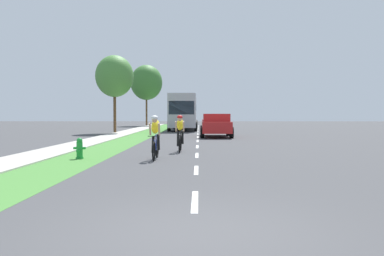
{
  "coord_description": "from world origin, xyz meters",
  "views": [
    {
      "loc": [
        0.07,
        -5.16,
        1.63
      ],
      "look_at": [
        -0.31,
        16.7,
        0.83
      ],
      "focal_mm": 36.16,
      "sensor_mm": 36.0,
      "label": 1
    }
  ],
  "objects_px": {
    "cyclist_lead": "(155,137)",
    "pickup_red": "(216,125)",
    "fire_hydrant_green": "(80,149)",
    "street_tree_near": "(115,76)",
    "bus_silver": "(184,111)",
    "street_tree_far": "(146,83)",
    "cyclist_trailing": "(180,133)"
  },
  "relations": [
    {
      "from": "cyclist_lead",
      "to": "street_tree_far",
      "type": "xyz_separation_m",
      "value": [
        -5.58,
        38.86,
        5.09
      ]
    },
    {
      "from": "pickup_red",
      "to": "street_tree_far",
      "type": "bearing_deg",
      "value": 108.29
    },
    {
      "from": "fire_hydrant_green",
      "to": "street_tree_near",
      "type": "xyz_separation_m",
      "value": [
        -2.84,
        18.96,
        4.45
      ]
    },
    {
      "from": "cyclist_trailing",
      "to": "street_tree_far",
      "type": "distance_m",
      "value": 36.9
    },
    {
      "from": "fire_hydrant_green",
      "to": "pickup_red",
      "type": "height_order",
      "value": "pickup_red"
    },
    {
      "from": "cyclist_lead",
      "to": "cyclist_trailing",
      "type": "xyz_separation_m",
      "value": [
        0.75,
        2.86,
        0.0
      ]
    },
    {
      "from": "cyclist_trailing",
      "to": "bus_silver",
      "type": "xyz_separation_m",
      "value": [
        -0.72,
        23.11,
        1.17
      ]
    },
    {
      "from": "bus_silver",
      "to": "street_tree_near",
      "type": "xyz_separation_m",
      "value": [
        -5.65,
        -6.89,
        2.84
      ]
    },
    {
      "from": "street_tree_far",
      "to": "bus_silver",
      "type": "bearing_deg",
      "value": -66.49
    },
    {
      "from": "cyclist_trailing",
      "to": "cyclist_lead",
      "type": "bearing_deg",
      "value": -104.69
    },
    {
      "from": "cyclist_lead",
      "to": "bus_silver",
      "type": "height_order",
      "value": "bus_silver"
    },
    {
      "from": "cyclist_lead",
      "to": "street_tree_near",
      "type": "xyz_separation_m",
      "value": [
        -5.62,
        19.08,
        4.01
      ]
    },
    {
      "from": "fire_hydrant_green",
      "to": "street_tree_near",
      "type": "bearing_deg",
      "value": 98.52
    },
    {
      "from": "pickup_red",
      "to": "street_tree_near",
      "type": "bearing_deg",
      "value": 146.79
    },
    {
      "from": "cyclist_trailing",
      "to": "pickup_red",
      "type": "height_order",
      "value": "pickup_red"
    },
    {
      "from": "fire_hydrant_green",
      "to": "street_tree_far",
      "type": "xyz_separation_m",
      "value": [
        -2.8,
        38.74,
        5.53
      ]
    },
    {
      "from": "fire_hydrant_green",
      "to": "street_tree_near",
      "type": "relative_size",
      "value": 0.12
    },
    {
      "from": "fire_hydrant_green",
      "to": "cyclist_lead",
      "type": "distance_m",
      "value": 2.81
    },
    {
      "from": "fire_hydrant_green",
      "to": "pickup_red",
      "type": "bearing_deg",
      "value": 67.59
    },
    {
      "from": "fire_hydrant_green",
      "to": "street_tree_far",
      "type": "distance_m",
      "value": 39.23
    },
    {
      "from": "bus_silver",
      "to": "street_tree_far",
      "type": "bearing_deg",
      "value": 113.51
    },
    {
      "from": "cyclist_lead",
      "to": "pickup_red",
      "type": "height_order",
      "value": "pickup_red"
    },
    {
      "from": "cyclist_lead",
      "to": "street_tree_far",
      "type": "bearing_deg",
      "value": 98.17
    },
    {
      "from": "cyclist_trailing",
      "to": "street_tree_far",
      "type": "xyz_separation_m",
      "value": [
        -6.33,
        36.0,
        5.09
      ]
    },
    {
      "from": "street_tree_far",
      "to": "fire_hydrant_green",
      "type": "bearing_deg",
      "value": -85.86
    },
    {
      "from": "bus_silver",
      "to": "street_tree_far",
      "type": "xyz_separation_m",
      "value": [
        -5.61,
        12.89,
        3.92
      ]
    },
    {
      "from": "cyclist_lead",
      "to": "bus_silver",
      "type": "relative_size",
      "value": 0.15
    },
    {
      "from": "bus_silver",
      "to": "street_tree_near",
      "type": "height_order",
      "value": "street_tree_near"
    },
    {
      "from": "fire_hydrant_green",
      "to": "bus_silver",
      "type": "distance_m",
      "value": 26.05
    },
    {
      "from": "fire_hydrant_green",
      "to": "cyclist_lead",
      "type": "height_order",
      "value": "cyclist_lead"
    },
    {
      "from": "pickup_red",
      "to": "street_tree_far",
      "type": "distance_m",
      "value": 27.1
    },
    {
      "from": "bus_silver",
      "to": "street_tree_near",
      "type": "distance_m",
      "value": 9.35
    }
  ]
}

